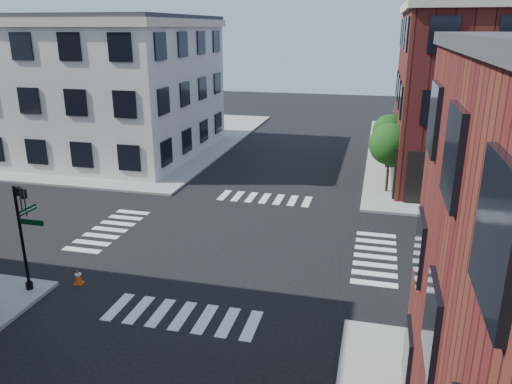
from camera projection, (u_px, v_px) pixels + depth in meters
The scene contains 7 objects.
ground at pixel (234, 242), 25.34m from camera, with size 120.00×120.00×0.00m, color black.
sidewalk_nw at pixel (90, 136), 49.43m from camera, with size 30.00×30.00×0.15m, color gray.
building_nw at pixel (72, 87), 42.66m from camera, with size 22.00×16.00×11.00m, color beige.
tree_near at pixel (391, 146), 31.81m from camera, with size 2.69×2.69×4.49m.
tree_far at pixel (390, 132), 37.43m from camera, with size 2.43×2.43×4.07m.
signal_pole at pixel (24, 227), 19.81m from camera, with size 1.29×1.24×4.60m.
traffic_cone at pixel (78, 277), 21.17m from camera, with size 0.41×0.41×0.67m.
Camera 1 is at (6.64, -22.29, 10.43)m, focal length 35.00 mm.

